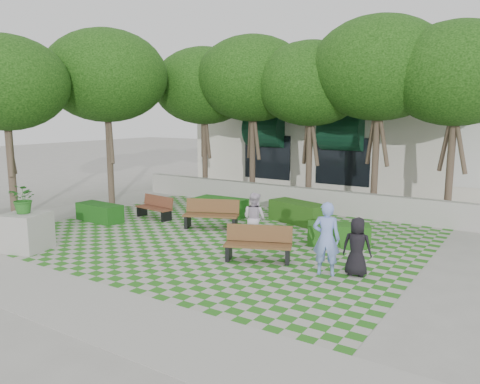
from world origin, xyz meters
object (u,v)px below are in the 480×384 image
Objects in this scene: bench_west at (155,208)px; person_blue at (326,239)px; hedge_midleft at (222,207)px; person_white at (254,218)px; hedge_midright at (298,212)px; planter_front at (26,224)px; hedge_east at (338,234)px; hedge_west at (100,213)px; bench_mid at (211,215)px; bench_east at (258,244)px; person_dark at (357,247)px.

person_blue reaches higher than bench_west.
person_white is (3.00, -2.58, 0.43)m from hedge_midleft.
planter_front reaches higher than hedge_midright.
hedge_east is 8.43m from hedge_west.
bench_mid reaches higher than hedge_midleft.
person_blue reaches higher than hedge_midright.
bench_mid is at bearing -64.97° from hedge_midleft.
person_white is at bearing -41.22° from person_blue.
person_blue reaches higher than hedge_midleft.
planter_front is at bearing -72.28° from hedge_west.
hedge_west is at bearing -167.94° from hedge_east.
bench_mid is at bearing 18.97° from hedge_west.
hedge_west is at bearing -20.57° from person_blue.
person_blue reaches higher than bench_east.
bench_mid is 1.19× the size of bench_west.
person_blue reaches higher than bench_mid.
person_white is at bearing 39.09° from planter_front.
bench_west is (-2.62, 0.08, -0.07)m from bench_mid.
bench_mid is 0.99× the size of hedge_midleft.
hedge_midright is 1.19× the size of person_blue.
person_white is (2.17, -0.82, 0.30)m from bench_mid.
person_blue is 3.15m from person_white.
bench_east reaches higher than hedge_east.
hedge_west is (-8.24, -1.76, 0.00)m from hedge_east.
hedge_midright is 1.17× the size of hedge_west.
hedge_midright is (2.07, 2.28, -0.09)m from bench_mid.
person_blue is at bearing 162.08° from person_white.
planter_front reaches higher than person_blue.
bench_west is 7.97m from person_blue.
hedge_east is at bearing -17.45° from bench_mid.
person_dark reaches higher than hedge_midright.
bench_east is at bearing -13.87° from bench_west.
hedge_east is at bearing 36.58° from planter_front.
planter_front is 8.97m from person_dark.
person_blue is 1.16× the size of person_white.
person_white is at bearing 102.12° from bench_east.
bench_east is 3.77m from bench_mid.
person_blue is at bearing -9.30° from bench_west.
hedge_west is (-3.94, -1.35, -0.15)m from bench_mid.
person_white is (-3.45, 1.02, 0.06)m from person_dark.
hedge_west is 1.18× the size of person_white.
planter_front reaches higher than bench_west.
bench_mid is 1.08× the size of person_blue.
hedge_west is (-1.32, -1.44, -0.08)m from bench_west.
person_dark is at bearing -16.07° from bench_east.
bench_east is at bearing -44.88° from hedge_midleft.
bench_mid is 1.25× the size of person_white.
bench_east reaches higher than hedge_midright.
person_white is (4.80, -0.91, 0.37)m from bench_west.
hedge_midleft is 6.94m from planter_front.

